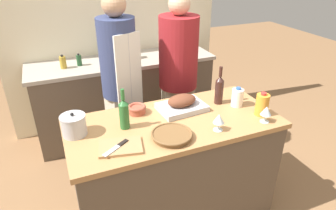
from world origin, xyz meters
TOP-DOWN VIEW (x-y plane):
  - kitchen_island at (0.00, 0.00)m, footprint 1.57×0.74m
  - back_counter at (0.00, 1.45)m, footprint 2.10×0.60m
  - back_wall at (0.00, 1.80)m, footprint 2.60×0.10m
  - roasting_pan at (0.13, 0.13)m, footprint 0.38×0.28m
  - wicker_basket at (-0.10, -0.20)m, footprint 0.28×0.28m
  - cutting_board at (-0.45, -0.18)m, footprint 0.31×0.24m
  - stock_pot at (-0.70, 0.09)m, footprint 0.17×0.17m
  - mixing_bowl at (-0.21, 0.22)m, footprint 0.14×0.14m
  - juice_jug at (0.66, -0.17)m, footprint 0.10×0.10m
  - milk_jug at (0.57, 0.03)m, footprint 0.09×0.09m
  - wine_bottle_green at (-0.36, 0.05)m, footprint 0.07×0.07m
  - wine_bottle_dark at (0.46, 0.13)m, footprint 0.07×0.07m
  - wine_glass_left at (0.24, -0.24)m, footprint 0.08×0.08m
  - wine_glass_right at (0.61, -0.27)m, footprint 0.08×0.08m
  - knife_chef at (-0.48, -0.19)m, footprint 0.19×0.14m
  - stand_mixer at (-0.09, 1.47)m, footprint 0.18×0.14m
  - condiment_bottle_tall at (-0.48, 1.45)m, footprint 0.05×0.05m
  - condiment_bottle_short at (-0.64, 1.43)m, footprint 0.07×0.07m
  - person_cook_aproned at (-0.21, 0.76)m, footprint 0.34×0.36m
  - person_cook_guest at (0.38, 0.77)m, footprint 0.38×0.38m

SIDE VIEW (x-z plane):
  - kitchen_island at x=0.00m, z-range 0.00..0.93m
  - back_counter at x=0.00m, z-range 0.00..0.94m
  - cutting_board at x=-0.45m, z-range 0.92..0.94m
  - knife_chef at x=-0.48m, z-range 0.94..0.95m
  - wicker_basket at x=-0.10m, z-range 0.93..0.97m
  - person_cook_guest at x=0.38m, z-range 0.09..1.81m
  - mixing_bowl at x=-0.21m, z-range 0.93..0.99m
  - roasting_pan at x=0.13m, z-range 0.91..1.04m
  - person_cook_aproned at x=-0.21m, z-range 0.10..1.86m
  - milk_jug at x=0.57m, z-range 0.92..1.08m
  - stock_pot at x=-0.70m, z-range 0.91..1.08m
  - condiment_bottle_tall at x=-0.48m, z-range 0.93..1.06m
  - condiment_bottle_short at x=-0.64m, z-range 0.93..1.08m
  - juice_jug at x=0.66m, z-range 0.92..1.10m
  - wine_glass_right at x=0.61m, z-range 0.95..1.08m
  - wine_glass_left at x=0.24m, z-range 0.95..1.08m
  - wine_bottle_green at x=-0.36m, z-range 0.89..1.19m
  - wine_bottle_dark at x=0.46m, z-range 0.89..1.21m
  - stand_mixer at x=-0.09m, z-range 0.91..1.26m
  - back_wall at x=0.00m, z-range 0.00..2.55m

